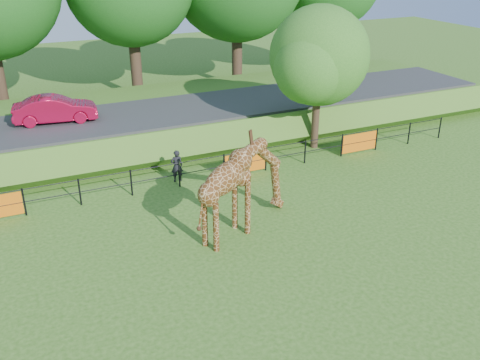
{
  "coord_description": "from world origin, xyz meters",
  "views": [
    {
      "loc": [
        -6.15,
        -11.24,
        9.4
      ],
      "look_at": [
        0.69,
        3.54,
        2.0
      ],
      "focal_mm": 40.0,
      "sensor_mm": 36.0,
      "label": 1
    }
  ],
  "objects_px": {
    "visitor": "(177,166)",
    "car_red": "(55,109)",
    "tree_east": "(321,59)",
    "giraffe": "(244,188)"
  },
  "relations": [
    {
      "from": "visitor",
      "to": "car_red",
      "type": "bearing_deg",
      "value": -49.62
    },
    {
      "from": "visitor",
      "to": "tree_east",
      "type": "bearing_deg",
      "value": -165.3
    },
    {
      "from": "car_red",
      "to": "tree_east",
      "type": "height_order",
      "value": "tree_east"
    },
    {
      "from": "tree_east",
      "to": "car_red",
      "type": "bearing_deg",
      "value": 157.3
    },
    {
      "from": "car_red",
      "to": "tree_east",
      "type": "bearing_deg",
      "value": -105.17
    },
    {
      "from": "visitor",
      "to": "tree_east",
      "type": "xyz_separation_m",
      "value": [
        7.51,
        1.09,
        3.58
      ]
    },
    {
      "from": "car_red",
      "to": "tree_east",
      "type": "relative_size",
      "value": 0.56
    },
    {
      "from": "tree_east",
      "to": "giraffe",
      "type": "bearing_deg",
      "value": -138.49
    },
    {
      "from": "car_red",
      "to": "visitor",
      "type": "distance_m",
      "value": 7.22
    },
    {
      "from": "giraffe",
      "to": "tree_east",
      "type": "height_order",
      "value": "tree_east"
    }
  ]
}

